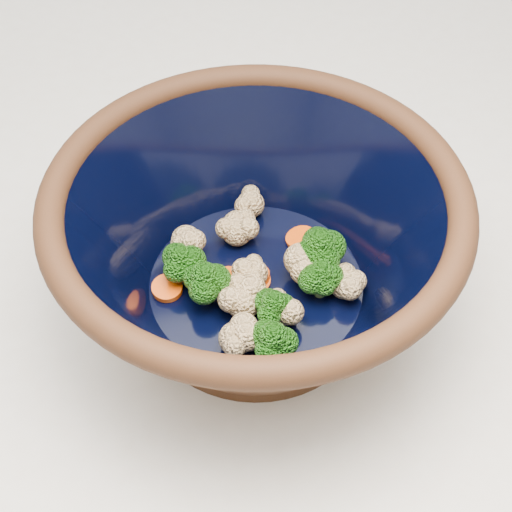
{
  "coord_description": "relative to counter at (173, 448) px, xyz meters",
  "views": [
    {
      "loc": [
        0.0,
        -0.49,
        1.44
      ],
      "look_at": [
        0.1,
        -0.1,
        0.97
      ],
      "focal_mm": 50.0,
      "sensor_mm": 36.0,
      "label": 1
    }
  ],
  "objects": [
    {
      "name": "counter",
      "position": [
        0.0,
        0.0,
        0.0
      ],
      "size": [
        1.2,
        1.2,
        0.9
      ],
      "primitive_type": "cube",
      "color": "silver",
      "rests_on": "ground"
    },
    {
      "name": "mixing_bowl",
      "position": [
        0.1,
        -0.1,
        0.54
      ],
      "size": [
        0.4,
        0.4,
        0.15
      ],
      "rotation": [
        0.0,
        0.0,
        0.21
      ],
      "color": "black",
      "rests_on": "counter"
    },
    {
      "name": "vegetable_pile",
      "position": [
        0.11,
        -0.11,
        0.51
      ],
      "size": [
        0.18,
        0.2,
        0.05
      ],
      "color": "#608442",
      "rests_on": "mixing_bowl"
    }
  ]
}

